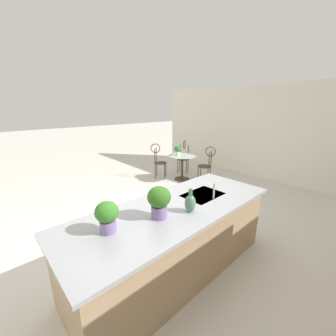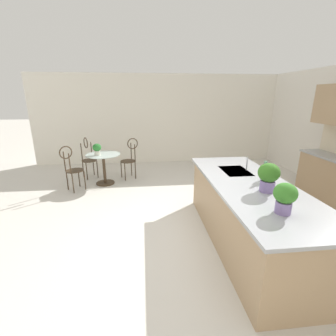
% 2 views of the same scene
% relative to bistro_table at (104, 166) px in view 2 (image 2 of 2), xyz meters
% --- Properties ---
extents(ground_plane, '(40.00, 40.00, 0.00)m').
position_rel_bistro_table_xyz_m(ground_plane, '(2.36, 1.55, -0.45)').
color(ground_plane, beige).
extents(wall_left_window, '(0.12, 7.80, 2.70)m').
position_rel_bistro_table_xyz_m(wall_left_window, '(-1.90, 1.55, 0.90)').
color(wall_left_window, silver).
rests_on(wall_left_window, ground).
extents(kitchen_island, '(2.80, 1.06, 0.92)m').
position_rel_bistro_table_xyz_m(kitchen_island, '(2.66, 2.40, 0.02)').
color(kitchen_island, tan).
rests_on(kitchen_island, ground).
extents(bistro_table, '(0.80, 0.80, 0.74)m').
position_rel_bistro_table_xyz_m(bistro_table, '(0.00, 0.00, 0.00)').
color(bistro_table, '#3D2D1E').
rests_on(bistro_table, ground).
extents(chair_near_window, '(0.54, 0.54, 1.04)m').
position_rel_bistro_table_xyz_m(chair_near_window, '(0.37, -0.63, 0.13)').
color(chair_near_window, '#3D2D1E').
rests_on(chair_near_window, ground).
extents(chair_by_island, '(0.50, 0.52, 1.04)m').
position_rel_bistro_table_xyz_m(chair_by_island, '(-0.37, 0.60, 0.13)').
color(chair_by_island, '#3D2D1E').
rests_on(chair_by_island, ground).
extents(chair_toward_desk, '(0.52, 0.52, 1.04)m').
position_rel_bistro_table_xyz_m(chair_toward_desk, '(-0.56, -0.48, 0.13)').
color(chair_toward_desk, '#3D2D1E').
rests_on(chair_toward_desk, ground).
extents(sink_faucet, '(0.02, 0.02, 0.22)m').
position_rel_bistro_table_xyz_m(sink_faucet, '(2.11, 2.58, 0.58)').
color(sink_faucet, '#B2B5BA').
rests_on(sink_faucet, kitchen_island).
extents(potted_plant_on_table, '(0.19, 0.19, 0.27)m').
position_rel_bistro_table_xyz_m(potted_plant_on_table, '(0.09, -0.11, 0.45)').
color(potted_plant_on_table, beige).
rests_on(potted_plant_on_table, bistro_table).
extents(potted_plant_counter_far, '(0.23, 0.23, 0.32)m').
position_rel_bistro_table_xyz_m(potted_plant_counter_far, '(3.51, 2.34, 0.66)').
color(potted_plant_counter_far, '#7A669E').
rests_on(potted_plant_counter_far, kitchen_island).
extents(potted_plant_counter_near, '(0.26, 0.26, 0.36)m').
position_rel_bistro_table_xyz_m(potted_plant_counter_near, '(2.96, 2.46, 0.68)').
color(potted_plant_counter_near, '#7A669E').
rests_on(potted_plant_counter_near, kitchen_island).
extents(vase_on_counter, '(0.13, 0.13, 0.29)m').
position_rel_bistro_table_xyz_m(vase_on_counter, '(2.61, 2.61, 0.58)').
color(vase_on_counter, '#4C7A5B').
rests_on(vase_on_counter, kitchen_island).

